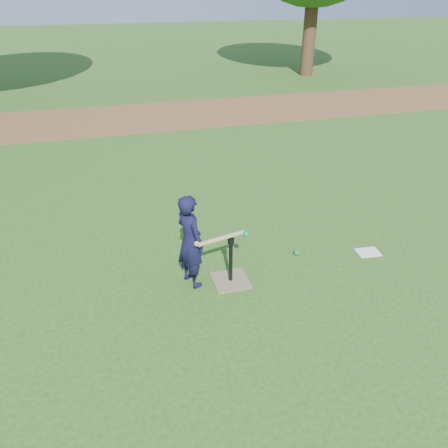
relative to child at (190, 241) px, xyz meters
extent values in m
plane|color=#285116|center=(0.77, 0.27, -0.59)|extent=(80.00, 80.00, 0.00)
cube|color=brown|center=(0.77, 7.77, -0.58)|extent=(24.00, 3.00, 0.01)
imported|color=black|center=(0.00, 0.00, 0.00)|extent=(0.43, 0.50, 1.18)
sphere|color=#0C8641|center=(1.49, 0.21, -0.55)|extent=(0.08, 0.08, 0.08)
cube|color=white|center=(2.46, 0.00, -0.58)|extent=(0.32, 0.26, 0.01)
cube|color=olive|center=(0.46, -0.12, -0.58)|extent=(0.43, 0.43, 0.02)
cylinder|color=black|center=(0.46, -0.12, -0.29)|extent=(0.05, 0.05, 0.55)
cylinder|color=black|center=(0.46, -0.12, 0.00)|extent=(0.08, 0.08, 0.06)
cylinder|color=tan|center=(0.34, -0.14, 0.06)|extent=(0.59, 0.20, 0.05)
sphere|color=tan|center=(0.04, -0.18, 0.06)|extent=(0.06, 0.06, 0.06)
sphere|color=#0C8641|center=(0.65, -0.10, 0.05)|extent=(0.08, 0.08, 0.08)
cylinder|color=#382316|center=(7.27, 12.27, 1.12)|extent=(0.50, 0.50, 3.42)
camera|label=1|loc=(-0.80, -4.31, 2.64)|focal=35.00mm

